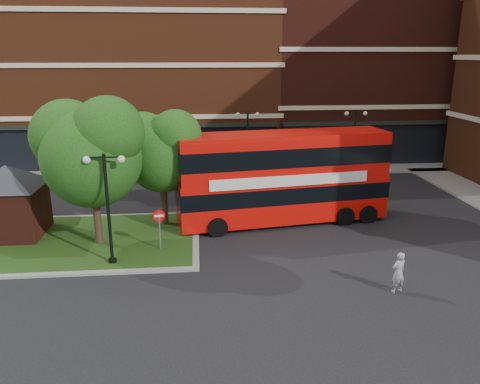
{
  "coord_description": "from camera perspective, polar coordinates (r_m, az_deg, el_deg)",
  "views": [
    {
      "loc": [
        -1.63,
        -19.07,
        8.93
      ],
      "look_at": [
        0.51,
        4.26,
        2.0
      ],
      "focal_mm": 35.0,
      "sensor_mm": 36.0,
      "label": 1
    }
  ],
  "objects": [
    {
      "name": "no_entry_sign",
      "position": [
        21.96,
        -9.82,
        -3.62
      ],
      "size": [
        0.57,
        0.11,
        2.07
      ],
      "rotation": [
        0.0,
        0.0,
        0.12
      ],
      "color": "slate",
      "rests_on": "ground"
    },
    {
      "name": "terrace_far_left",
      "position": [
        43.58,
        -14.03,
        13.46
      ],
      "size": [
        26.0,
        12.0,
        14.0
      ],
      "primitive_type": "cube",
      "color": "brown",
      "rests_on": "ground"
    },
    {
      "name": "car_silver",
      "position": [
        34.75,
        -10.94,
        2.46
      ],
      "size": [
        4.2,
        1.98,
        1.39
      ],
      "primitive_type": "imported",
      "rotation": [
        0.0,
        0.0,
        1.49
      ],
      "color": "#9DA0A4",
      "rests_on": "ground"
    },
    {
      "name": "pavement_far",
      "position": [
        36.7,
        -2.54,
        2.47
      ],
      "size": [
        44.0,
        3.0,
        0.12
      ],
      "primitive_type": "cube",
      "color": "slate",
      "rests_on": "ground"
    },
    {
      "name": "tree_island_west",
      "position": [
        22.59,
        -17.91,
        5.13
      ],
      "size": [
        5.4,
        4.71,
        7.21
      ],
      "color": "#2D2116",
      "rests_on": "ground"
    },
    {
      "name": "terrace_far_right",
      "position": [
        45.83,
        15.22,
        14.76
      ],
      "size": [
        18.0,
        12.0,
        16.0
      ],
      "primitive_type": "cube",
      "color": "#471911",
      "rests_on": "ground"
    },
    {
      "name": "woman",
      "position": [
        19.33,
        18.75,
        -9.25
      ],
      "size": [
        0.69,
        0.56,
        1.65
      ],
      "primitive_type": "imported",
      "rotation": [
        0.0,
        0.0,
        3.44
      ],
      "color": "#949497",
      "rests_on": "ground"
    },
    {
      "name": "traffic_island",
      "position": [
        24.62,
        -19.94,
        -5.66
      ],
      "size": [
        12.6,
        7.6,
        0.15
      ],
      "color": "gray",
      "rests_on": "ground"
    },
    {
      "name": "lamp_island",
      "position": [
        20.58,
        -15.83,
        -1.42
      ],
      "size": [
        1.72,
        0.36,
        5.0
      ],
      "color": "black",
      "rests_on": "ground"
    },
    {
      "name": "bus",
      "position": [
        25.27,
        5.25,
        2.48
      ],
      "size": [
        11.63,
        4.25,
        4.34
      ],
      "rotation": [
        0.0,
        0.0,
        0.15
      ],
      "color": "red",
      "rests_on": "ground"
    },
    {
      "name": "car_white",
      "position": [
        36.39,
        13.09,
        2.93
      ],
      "size": [
        4.19,
        1.73,
        1.35
      ],
      "primitive_type": "imported",
      "rotation": [
        0.0,
        0.0,
        1.64
      ],
      "color": "silver",
      "rests_on": "ground"
    },
    {
      "name": "kiosk",
      "position": [
        25.76,
        -26.35,
        -0.16
      ],
      "size": [
        6.51,
        6.51,
        3.6
      ],
      "color": "#471911",
      "rests_on": "traffic_island"
    },
    {
      "name": "lamp_far_right",
      "position": [
        36.05,
        13.75,
        6.26
      ],
      "size": [
        1.72,
        0.36,
        5.0
      ],
      "color": "black",
      "rests_on": "ground"
    },
    {
      "name": "lamp_far_left",
      "position": [
        34.31,
        0.93,
        6.23
      ],
      "size": [
        1.72,
        0.36,
        5.0
      ],
      "color": "black",
      "rests_on": "ground"
    },
    {
      "name": "tree_island_east",
      "position": [
        24.66,
        -9.71,
        5.28
      ],
      "size": [
        4.46,
        3.9,
        6.29
      ],
      "color": "#2D2116",
      "rests_on": "ground"
    },
    {
      "name": "ground",
      "position": [
        21.12,
        -0.32,
        -8.53
      ],
      "size": [
        120.0,
        120.0,
        0.0
      ],
      "primitive_type": "plane",
      "color": "black",
      "rests_on": "ground"
    }
  ]
}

